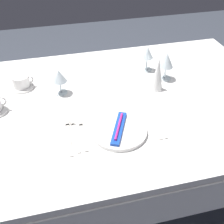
# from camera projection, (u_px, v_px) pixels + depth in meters

# --- Properties ---
(ground_plane) EXTENTS (6.00, 6.00, 0.00)m
(ground_plane) POSITION_uv_depth(u_px,v_px,m) (107.00, 194.00, 1.87)
(ground_plane) COLOR #383D47
(dining_table) EXTENTS (1.80, 1.11, 0.74)m
(dining_table) POSITION_uv_depth(u_px,v_px,m) (105.00, 115.00, 1.46)
(dining_table) COLOR white
(dining_table) RESTS_ON ground
(dinner_plate) EXTENTS (0.24, 0.24, 0.02)m
(dinner_plate) POSITION_uv_depth(u_px,v_px,m) (119.00, 131.00, 1.23)
(dinner_plate) COLOR white
(dinner_plate) RESTS_ON dining_table
(toothbrush_package) EXTENTS (0.12, 0.21, 0.02)m
(toothbrush_package) POSITION_uv_depth(u_px,v_px,m) (119.00, 128.00, 1.22)
(toothbrush_package) COLOR blue
(toothbrush_package) RESTS_ON dinner_plate
(fork_outer) EXTENTS (0.02, 0.20, 0.00)m
(fork_outer) POSITION_uv_depth(u_px,v_px,m) (83.00, 133.00, 1.23)
(fork_outer) COLOR beige
(fork_outer) RESTS_ON dining_table
(fork_inner) EXTENTS (0.02, 0.21, 0.00)m
(fork_inner) POSITION_uv_depth(u_px,v_px,m) (75.00, 134.00, 1.22)
(fork_inner) COLOR beige
(fork_inner) RESTS_ON dining_table
(fork_salad) EXTENTS (0.03, 0.23, 0.00)m
(fork_salad) POSITION_uv_depth(u_px,v_px,m) (69.00, 135.00, 1.22)
(fork_salad) COLOR beige
(fork_salad) RESTS_ON dining_table
(dinner_knife) EXTENTS (0.03, 0.23, 0.00)m
(dinner_knife) POSITION_uv_depth(u_px,v_px,m) (151.00, 123.00, 1.28)
(dinner_knife) COLOR beige
(dinner_knife) RESTS_ON dining_table
(spoon_soup) EXTENTS (0.03, 0.22, 0.01)m
(spoon_soup) POSITION_uv_depth(u_px,v_px,m) (154.00, 118.00, 1.31)
(spoon_soup) COLOR beige
(spoon_soup) RESTS_ON dining_table
(saucer_left) EXTENTS (0.12, 0.12, 0.01)m
(saucer_left) POSITION_uv_depth(u_px,v_px,m) (22.00, 87.00, 1.51)
(saucer_left) COLOR white
(saucer_left) RESTS_ON dining_table
(coffee_cup_left) EXTENTS (0.11, 0.09, 0.06)m
(coffee_cup_left) POSITION_uv_depth(u_px,v_px,m) (21.00, 81.00, 1.48)
(coffee_cup_left) COLOR white
(coffee_cup_left) RESTS_ON saucer_left
(wine_glass_centre) EXTENTS (0.07, 0.07, 0.13)m
(wine_glass_centre) POSITION_uv_depth(u_px,v_px,m) (59.00, 77.00, 1.41)
(wine_glass_centre) COLOR silver
(wine_glass_centre) RESTS_ON dining_table
(wine_glass_left) EXTENTS (0.08, 0.08, 0.15)m
(wine_glass_left) POSITION_uv_depth(u_px,v_px,m) (167.00, 61.00, 1.52)
(wine_glass_left) COLOR silver
(wine_glass_left) RESTS_ON dining_table
(wine_glass_right) EXTENTS (0.07, 0.07, 0.14)m
(wine_glass_right) POSITION_uv_depth(u_px,v_px,m) (147.00, 54.00, 1.60)
(wine_glass_right) COLOR silver
(wine_glass_right) RESTS_ON dining_table
(napkin_folded) EXTENTS (0.07, 0.07, 0.18)m
(napkin_folded) POSITION_uv_depth(u_px,v_px,m) (158.00, 74.00, 1.45)
(napkin_folded) COLOR white
(napkin_folded) RESTS_ON dining_table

